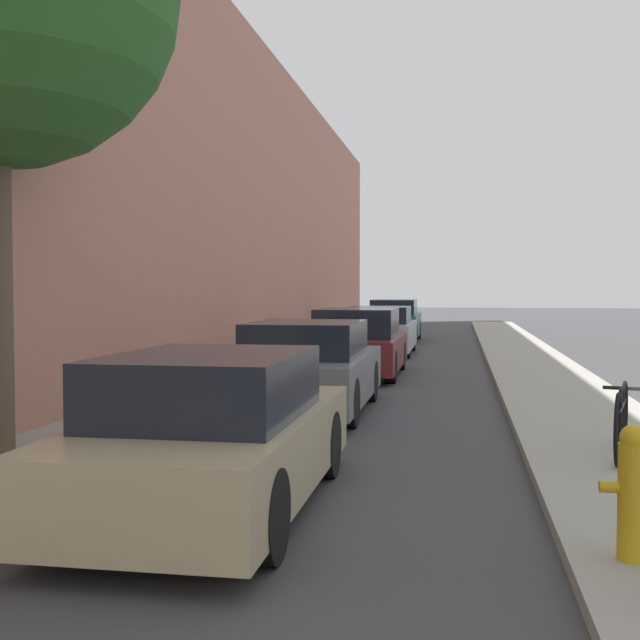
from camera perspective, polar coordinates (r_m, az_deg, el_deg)
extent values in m
plane|color=#3D3D3F|center=(15.86, 5.44, -4.39)|extent=(120.00, 120.00, 0.00)
cube|color=#9E998E|center=(16.33, -4.78, -3.99)|extent=(2.00, 52.00, 0.12)
cube|color=#9E998E|center=(15.90, 15.94, -4.24)|extent=(2.00, 52.00, 0.12)
cube|color=tan|center=(16.79, -9.37, 10.22)|extent=(0.70, 52.00, 8.33)
cylinder|color=black|center=(8.24, -9.80, -8.40)|extent=(0.22, 0.65, 0.65)
cylinder|color=black|center=(7.88, 0.40, -8.86)|extent=(0.22, 0.65, 0.65)
cylinder|color=black|center=(6.02, -17.95, -12.50)|extent=(0.22, 0.65, 0.65)
cylinder|color=black|center=(5.51, -3.94, -13.78)|extent=(0.22, 0.65, 0.65)
cube|color=tan|center=(6.82, -7.49, -9.20)|extent=(1.66, 4.00, 0.63)
cube|color=black|center=(6.58, -7.93, -4.60)|extent=(1.46, 2.08, 0.51)
cylinder|color=black|center=(13.32, -3.12, -4.23)|extent=(0.22, 0.66, 0.66)
cylinder|color=black|center=(13.06, 3.57, -4.36)|extent=(0.22, 0.66, 0.66)
cylinder|color=black|center=(10.91, -6.08, -5.69)|extent=(0.22, 0.66, 0.66)
cylinder|color=black|center=(10.60, 2.08, -5.92)|extent=(0.22, 0.66, 0.66)
cube|color=slate|center=(11.92, -0.82, -4.09)|extent=(1.77, 4.04, 0.67)
cube|color=black|center=(11.71, -0.97, -1.34)|extent=(1.56, 2.10, 0.50)
cylinder|color=black|center=(18.26, 0.80, -2.48)|extent=(0.22, 0.65, 0.65)
cylinder|color=black|center=(18.08, 5.73, -2.54)|extent=(0.22, 0.65, 0.65)
cylinder|color=black|center=(15.75, -0.66, -3.24)|extent=(0.22, 0.65, 0.65)
cylinder|color=black|center=(15.55, 5.06, -3.32)|extent=(0.22, 0.65, 0.65)
cube|color=maroon|center=(16.88, 2.76, -2.26)|extent=(1.79, 4.12, 0.65)
cube|color=black|center=(16.67, 2.69, -0.19)|extent=(1.57, 2.14, 0.58)
cylinder|color=black|center=(23.79, 2.65, -1.41)|extent=(0.22, 0.61, 0.61)
cylinder|color=black|center=(23.64, 6.55, -1.44)|extent=(0.22, 0.61, 0.61)
cylinder|color=black|center=(21.28, 1.80, -1.85)|extent=(0.22, 0.61, 0.61)
cylinder|color=black|center=(21.12, 6.16, -1.89)|extent=(0.22, 0.61, 0.61)
cube|color=silver|center=(22.43, 4.30, -1.08)|extent=(1.84, 4.09, 0.71)
cube|color=black|center=(22.24, 4.27, 0.39)|extent=(1.62, 2.13, 0.45)
cylinder|color=black|center=(29.23, 4.10, -0.71)|extent=(0.22, 0.62, 0.62)
cylinder|color=black|center=(29.13, 6.98, -0.73)|extent=(0.22, 0.62, 0.62)
cylinder|color=black|center=(26.66, 3.55, -1.00)|extent=(0.22, 0.62, 0.62)
cylinder|color=black|center=(26.54, 6.70, -1.02)|extent=(0.22, 0.62, 0.62)
cube|color=#1E6066|center=(27.87, 5.34, -0.36)|extent=(1.67, 4.18, 0.77)
cube|color=black|center=(27.68, 5.32, 0.94)|extent=(1.47, 2.17, 0.50)
cylinder|color=brown|center=(8.93, -21.86, 3.27)|extent=(0.25, 0.25, 3.81)
cylinder|color=gold|center=(5.56, 21.43, -11.98)|extent=(0.19, 0.19, 0.75)
sphere|color=gold|center=(5.47, 21.49, -7.87)|extent=(0.18, 0.18, 0.18)
cylinder|color=gold|center=(5.51, 19.94, -11.13)|extent=(0.12, 0.08, 0.08)
torus|color=black|center=(9.35, 20.89, -6.26)|extent=(0.22, 0.71, 0.72)
torus|color=black|center=(8.33, 20.48, -7.31)|extent=(0.22, 0.71, 0.72)
cube|color=black|center=(8.82, 20.71, -5.72)|extent=(0.25, 0.86, 0.04)
cylinder|color=black|center=(8.62, 20.65, -5.24)|extent=(0.04, 0.04, 0.20)
cube|color=black|center=(9.23, 20.88, -4.57)|extent=(0.44, 0.14, 0.04)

